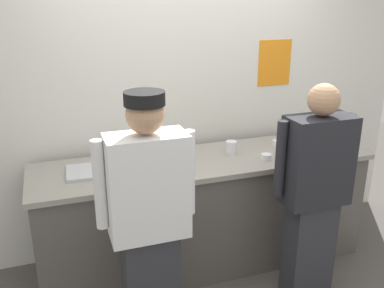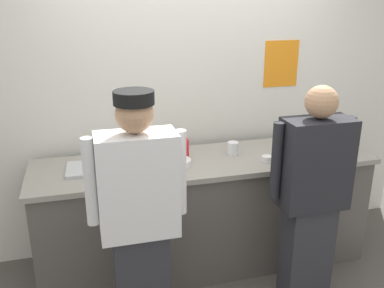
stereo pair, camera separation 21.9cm
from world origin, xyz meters
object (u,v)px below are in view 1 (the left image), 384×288
(chef_near_left, at_px, (149,220))
(chef_center, at_px, (314,192))
(squeeze_bottle_primary, at_px, (185,147))
(ramekin_red_sauce, at_px, (145,173))
(ramekin_yellow_sauce, at_px, (282,151))
(plate_stack_front, at_px, (179,163))
(mixing_bowl_steel, at_px, (323,143))
(deli_cup, at_px, (231,147))
(sheet_tray, at_px, (101,170))
(ramekin_orange_sauce, at_px, (266,157))
(ramekin_green_sauce, at_px, (277,142))

(chef_near_left, bearing_deg, chef_center, 2.81)
(squeeze_bottle_primary, distance_m, ramekin_red_sauce, 0.47)
(ramekin_yellow_sauce, bearing_deg, squeeze_bottle_primary, 166.41)
(ramekin_red_sauce, xyz_separation_m, ramekin_yellow_sauce, (1.15, 0.07, 0.00))
(plate_stack_front, bearing_deg, chef_near_left, -121.04)
(mixing_bowl_steel, xyz_separation_m, squeeze_bottle_primary, (-1.16, 0.18, 0.03))
(ramekin_red_sauce, bearing_deg, ramekin_yellow_sauce, 3.56)
(squeeze_bottle_primary, xyz_separation_m, deli_cup, (0.39, -0.03, -0.04))
(chef_near_left, height_order, plate_stack_front, chef_near_left)
(chef_center, xyz_separation_m, ramekin_red_sauce, (-1.09, 0.49, 0.10))
(sheet_tray, relative_size, ramekin_red_sauce, 4.55)
(ramekin_red_sauce, relative_size, ramekin_orange_sauce, 1.32)
(plate_stack_front, height_order, ramekin_yellow_sauce, same)
(ramekin_orange_sauce, bearing_deg, ramekin_green_sauce, 47.48)
(squeeze_bottle_primary, relative_size, ramekin_yellow_sauce, 1.79)
(chef_center, distance_m, ramekin_green_sauce, 0.79)
(squeeze_bottle_primary, distance_m, ramekin_orange_sauce, 0.64)
(plate_stack_front, height_order, ramekin_red_sauce, plate_stack_front)
(plate_stack_front, distance_m, deli_cup, 0.50)
(sheet_tray, relative_size, ramekin_green_sauce, 5.95)
(mixing_bowl_steel, relative_size, ramekin_yellow_sauce, 3.18)
(chef_near_left, bearing_deg, plate_stack_front, 58.96)
(sheet_tray, height_order, squeeze_bottle_primary, squeeze_bottle_primary)
(chef_near_left, bearing_deg, ramekin_green_sauce, 31.93)
(plate_stack_front, distance_m, ramekin_red_sauce, 0.31)
(mixing_bowl_steel, relative_size, ramekin_green_sauce, 3.96)
(chef_center, bearing_deg, sheet_tray, 153.84)
(ramekin_green_sauce, bearing_deg, chef_near_left, -148.07)
(squeeze_bottle_primary, bearing_deg, ramekin_orange_sauce, -22.99)
(squeeze_bottle_primary, bearing_deg, mixing_bowl_steel, -8.99)
(sheet_tray, relative_size, deli_cup, 4.73)
(ramekin_green_sauce, xyz_separation_m, ramekin_yellow_sauce, (-0.08, -0.22, 0.00))
(chef_center, relative_size, deli_cup, 15.77)
(ramekin_red_sauce, bearing_deg, ramekin_green_sauce, 13.16)
(mixing_bowl_steel, distance_m, ramekin_orange_sauce, 0.57)
(chef_center, distance_m, ramekin_orange_sauce, 0.52)
(chef_near_left, bearing_deg, ramekin_yellow_sauce, 26.16)
(squeeze_bottle_primary, height_order, ramekin_red_sauce, squeeze_bottle_primary)
(ramekin_yellow_sauce, bearing_deg, mixing_bowl_steel, 0.27)
(ramekin_green_sauce, distance_m, ramekin_orange_sauce, 0.38)
(plate_stack_front, distance_m, sheet_tray, 0.58)
(plate_stack_front, relative_size, ramekin_red_sauce, 1.85)
(squeeze_bottle_primary, bearing_deg, plate_stack_front, -122.74)
(chef_center, bearing_deg, plate_stack_front, 143.24)
(chef_center, bearing_deg, mixing_bowl_steel, 50.86)
(chef_near_left, relative_size, ramekin_red_sauce, 15.59)
(chef_near_left, xyz_separation_m, chef_center, (1.19, 0.06, -0.03))
(ramekin_green_sauce, bearing_deg, squeeze_bottle_primary, -177.86)
(mixing_bowl_steel, bearing_deg, ramekin_orange_sauce, -173.29)
(plate_stack_front, xyz_separation_m, deli_cup, (0.48, 0.12, 0.03))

